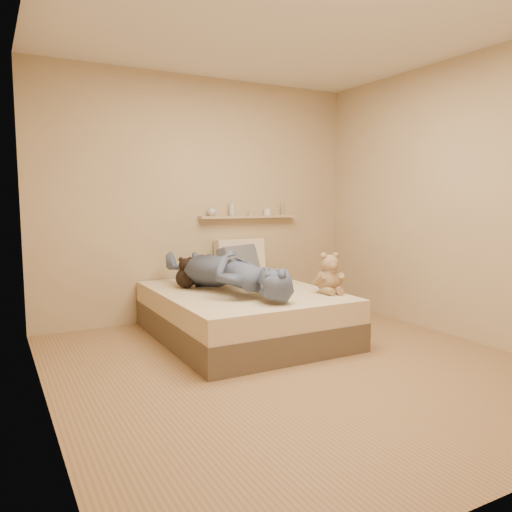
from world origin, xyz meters
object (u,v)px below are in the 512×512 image
game_console (276,280)px  pillow_cream (240,257)px  dark_plush (186,275)px  wall_shelf (249,217)px  person (226,271)px  teddy_bear (329,276)px  pillow_grey (239,262)px  bed (242,314)px

game_console → pillow_cream: pillow_cream is taller
dark_plush → wall_shelf: size_ratio=0.25×
pillow_cream → wall_shelf: 0.48m
game_console → dark_plush: 1.00m
wall_shelf → dark_plush: bearing=-150.0°
game_console → person: (-0.22, 0.52, 0.03)m
teddy_bear → pillow_grey: (-0.32, 1.19, 0.02)m
game_console → dark_plush: bearing=118.7°
dark_plush → person: size_ratio=0.19×
game_console → person: person is taller
person → wall_shelf: size_ratio=1.36×
person → pillow_grey: bearing=-134.5°
dark_plush → game_console: bearing=-61.3°
bed → wall_shelf: bearing=58.8°
teddy_bear → wall_shelf: bearing=93.5°
person → teddy_bear: bearing=138.5°
dark_plush → pillow_grey: 0.82m
dark_plush → bed: bearing=-39.1°
game_console → pillow_cream: bearing=76.1°
teddy_bear → pillow_grey: size_ratio=0.75×
bed → dark_plush: (-0.43, 0.35, 0.36)m
game_console → person: 0.56m
person → game_console: bearing=103.0°
person → wall_shelf: 1.26m
game_console → pillow_grey: 1.25m
pillow_grey → teddy_bear: bearing=-75.0°
person → dark_plush: bearing=-64.6°
dark_plush → pillow_cream: (0.82, 0.48, 0.07)m
bed → pillow_grey: size_ratio=3.80×
dark_plush → teddy_bear: bearing=-38.6°
dark_plush → person: person is taller
teddy_bear → pillow_cream: (-0.24, 1.33, 0.05)m
bed → pillow_grey: (0.32, 0.69, 0.40)m
teddy_bear → pillow_cream: bearing=100.3°
dark_plush → pillow_cream: bearing=30.5°
bed → game_console: size_ratio=9.70×
pillow_cream → pillow_grey: size_ratio=1.10×
dark_plush → person: bearing=-54.3°
bed → teddy_bear: bearing=-38.3°
bed → game_console: 0.67m
game_console → dark_plush: dark_plush is taller
pillow_cream → wall_shelf: size_ratio=0.46×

